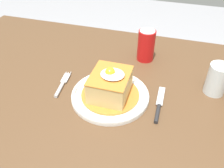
{
  "coord_description": "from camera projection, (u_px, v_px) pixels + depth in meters",
  "views": [
    {
      "loc": [
        0.22,
        -0.62,
        1.27
      ],
      "look_at": [
        0.05,
        -0.05,
        0.79
      ],
      "focal_mm": 38.23,
      "sensor_mm": 36.0,
      "label": 1
    }
  ],
  "objects": [
    {
      "name": "dining_table",
      "position": [
        102.0,
        104.0,
        0.91
      ],
      "size": [
        1.4,
        0.81,
        0.75
      ],
      "color": "brown",
      "rests_on": "ground_plane"
    },
    {
      "name": "main_plate",
      "position": [
        110.0,
        95.0,
        0.77
      ],
      "size": [
        0.25,
        0.25,
        0.02
      ],
      "color": "white",
      "rests_on": "dining_table"
    },
    {
      "name": "sandwich_meal",
      "position": [
        110.0,
        85.0,
        0.75
      ],
      "size": [
        0.19,
        0.19,
        0.11
      ],
      "color": "orange",
      "rests_on": "main_plate"
    },
    {
      "name": "fork",
      "position": [
        61.0,
        86.0,
        0.82
      ],
      "size": [
        0.03,
        0.14,
        0.01
      ],
      "color": "silver",
      "rests_on": "dining_table"
    },
    {
      "name": "knife",
      "position": [
        158.0,
        108.0,
        0.73
      ],
      "size": [
        0.02,
        0.17,
        0.01
      ],
      "color": "#262628",
      "rests_on": "dining_table"
    },
    {
      "name": "soda_can",
      "position": [
        146.0,
        45.0,
        0.92
      ],
      "size": [
        0.07,
        0.07,
        0.12
      ],
      "color": "red",
      "rests_on": "dining_table"
    },
    {
      "name": "drinking_glass",
      "position": [
        217.0,
        81.0,
        0.77
      ],
      "size": [
        0.07,
        0.07,
        0.1
      ],
      "color": "silver",
      "rests_on": "dining_table"
    }
  ]
}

